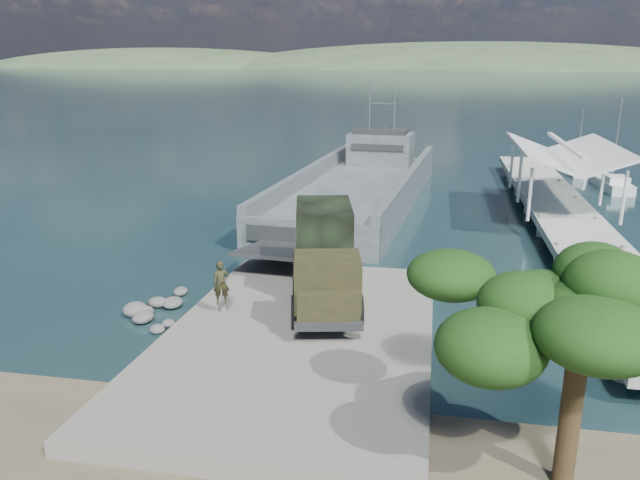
{
  "coord_description": "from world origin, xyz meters",
  "views": [
    {
      "loc": [
        4.75,
        -22.65,
        10.65
      ],
      "look_at": [
        -0.54,
        6.0,
        2.03
      ],
      "focal_mm": 35.0,
      "sensor_mm": 36.0,
      "label": 1
    }
  ],
  "objects_px": {
    "soldier": "(222,292)",
    "sailboat_near": "(612,185)",
    "landing_craft": "(358,194)",
    "military_truck": "(325,257)",
    "overhang_tree": "(560,315)",
    "sailboat_far": "(577,170)",
    "pier": "(562,202)"
  },
  "relations": [
    {
      "from": "soldier",
      "to": "sailboat_far",
      "type": "distance_m",
      "value": 44.19
    },
    {
      "from": "landing_craft",
      "to": "sailboat_near",
      "type": "bearing_deg",
      "value": 29.72
    },
    {
      "from": "overhang_tree",
      "to": "soldier",
      "type": "bearing_deg",
      "value": 144.31
    },
    {
      "from": "military_truck",
      "to": "soldier",
      "type": "xyz_separation_m",
      "value": [
        -3.87,
        -2.28,
        -1.02
      ]
    },
    {
      "from": "pier",
      "to": "overhang_tree",
      "type": "bearing_deg",
      "value": -100.79
    },
    {
      "from": "landing_craft",
      "to": "military_truck",
      "type": "height_order",
      "value": "landing_craft"
    },
    {
      "from": "military_truck",
      "to": "overhang_tree",
      "type": "xyz_separation_m",
      "value": [
        7.51,
        -10.45,
        2.34
      ]
    },
    {
      "from": "sailboat_near",
      "to": "overhang_tree",
      "type": "height_order",
      "value": "sailboat_near"
    },
    {
      "from": "sailboat_far",
      "to": "overhang_tree",
      "type": "relative_size",
      "value": 0.94
    },
    {
      "from": "landing_craft",
      "to": "sailboat_near",
      "type": "distance_m",
      "value": 22.01
    },
    {
      "from": "pier",
      "to": "soldier",
      "type": "bearing_deg",
      "value": -131.31
    },
    {
      "from": "sailboat_far",
      "to": "pier",
      "type": "bearing_deg",
      "value": -104.68
    },
    {
      "from": "military_truck",
      "to": "sailboat_near",
      "type": "relative_size",
      "value": 1.14
    },
    {
      "from": "landing_craft",
      "to": "military_truck",
      "type": "xyz_separation_m",
      "value": [
        1.07,
        -20.26,
        1.65
      ]
    },
    {
      "from": "sailboat_far",
      "to": "military_truck",
      "type": "bearing_deg",
      "value": -116.54
    },
    {
      "from": "pier",
      "to": "soldier",
      "type": "xyz_separation_m",
      "value": [
        -16.51,
        -18.79,
        -0.19
      ]
    },
    {
      "from": "pier",
      "to": "landing_craft",
      "type": "height_order",
      "value": "landing_craft"
    },
    {
      "from": "military_truck",
      "to": "soldier",
      "type": "distance_m",
      "value": 4.6
    },
    {
      "from": "soldier",
      "to": "overhang_tree",
      "type": "distance_m",
      "value": 14.4
    },
    {
      "from": "soldier",
      "to": "sailboat_near",
      "type": "height_order",
      "value": "sailboat_near"
    },
    {
      "from": "landing_craft",
      "to": "soldier",
      "type": "height_order",
      "value": "landing_craft"
    },
    {
      "from": "landing_craft",
      "to": "sailboat_far",
      "type": "xyz_separation_m",
      "value": [
        18.63,
        16.1,
        -0.45
      ]
    },
    {
      "from": "pier",
      "to": "landing_craft",
      "type": "bearing_deg",
      "value": 164.72
    },
    {
      "from": "soldier",
      "to": "sailboat_far",
      "type": "bearing_deg",
      "value": 39.53
    },
    {
      "from": "sailboat_near",
      "to": "military_truck",
      "type": "bearing_deg",
      "value": -127.0
    },
    {
      "from": "military_truck",
      "to": "sailboat_near",
      "type": "xyz_separation_m",
      "value": [
        18.94,
        29.43,
        -2.02
      ]
    },
    {
      "from": "soldier",
      "to": "sailboat_near",
      "type": "bearing_deg",
      "value": 32.81
    },
    {
      "from": "sailboat_near",
      "to": "overhang_tree",
      "type": "distance_m",
      "value": 41.71
    },
    {
      "from": "landing_craft",
      "to": "sailboat_near",
      "type": "xyz_separation_m",
      "value": [
        20.01,
        9.17,
        -0.37
      ]
    },
    {
      "from": "pier",
      "to": "landing_craft",
      "type": "xyz_separation_m",
      "value": [
        -13.71,
        3.74,
        -0.83
      ]
    },
    {
      "from": "sailboat_far",
      "to": "overhang_tree",
      "type": "bearing_deg",
      "value": -102.89
    },
    {
      "from": "soldier",
      "to": "pier",
      "type": "bearing_deg",
      "value": 27.23
    }
  ]
}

